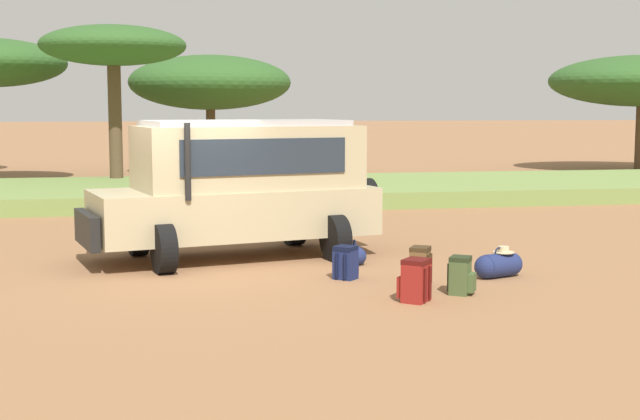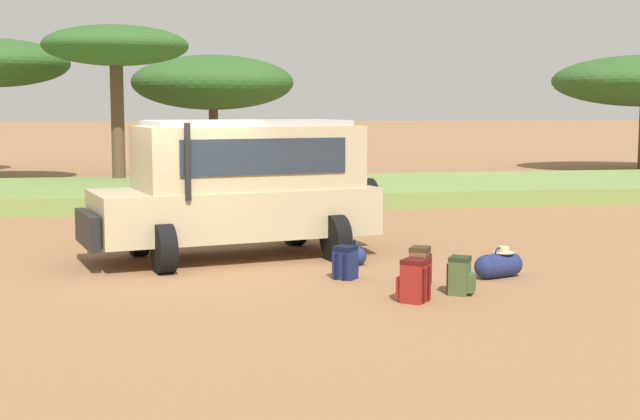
% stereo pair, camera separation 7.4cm
% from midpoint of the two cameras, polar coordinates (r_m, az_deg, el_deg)
% --- Properties ---
extents(ground_plane, '(320.00, 320.00, 0.00)m').
position_cam_midpoint_polar(ground_plane, '(14.90, -8.52, -3.77)').
color(ground_plane, '#936642').
extents(grass_bank, '(120.00, 7.00, 0.44)m').
position_cam_midpoint_polar(grass_bank, '(26.03, -9.46, 1.11)').
color(grass_bank, olive).
rests_on(grass_bank, ground_plane).
extents(safari_vehicle, '(5.48, 3.42, 2.44)m').
position_cam_midpoint_polar(safari_vehicle, '(15.80, -5.26, 1.60)').
color(safari_vehicle, tan).
rests_on(safari_vehicle, ground_plane).
extents(backpack_beside_front_wheel, '(0.44, 0.42, 0.55)m').
position_cam_midpoint_polar(backpack_beside_front_wheel, '(12.90, 8.85, -4.19)').
color(backpack_beside_front_wheel, '#42562D').
rests_on(backpack_beside_front_wheel, ground_plane).
extents(backpack_cluster_center, '(0.51, 0.51, 0.60)m').
position_cam_midpoint_polar(backpack_cluster_center, '(12.33, 5.95, -4.53)').
color(backpack_cluster_center, maroon).
rests_on(backpack_cluster_center, ground_plane).
extents(backpack_near_rear_wheel, '(0.44, 0.43, 0.59)m').
position_cam_midpoint_polar(backpack_near_rear_wheel, '(13.40, 6.21, -3.65)').
color(backpack_near_rear_wheel, brown).
rests_on(backpack_near_rear_wheel, ground_plane).
extents(backpack_outermost, '(0.44, 0.45, 0.52)m').
position_cam_midpoint_polar(backpack_outermost, '(13.88, 1.51, -3.40)').
color(backpack_outermost, navy).
rests_on(backpack_outermost, ground_plane).
extents(duffel_bag_low_black_case, '(0.85, 0.55, 0.48)m').
position_cam_midpoint_polar(duffel_bag_low_black_case, '(14.29, 11.22, -3.47)').
color(duffel_bag_low_black_case, navy).
rests_on(duffel_bag_low_black_case, ground_plane).
extents(duffel_bag_soft_canvas, '(0.31, 0.80, 0.41)m').
position_cam_midpoint_polar(duffel_bag_soft_canvas, '(15.35, 2.09, -2.82)').
color(duffel_bag_soft_canvas, navy).
rests_on(duffel_bag_soft_canvas, ground_plane).
extents(acacia_tree_right_mid, '(4.52, 4.37, 5.21)m').
position_cam_midpoint_polar(acacia_tree_right_mid, '(28.90, -13.16, 10.08)').
color(acacia_tree_right_mid, brown).
rests_on(acacia_tree_right_mid, ground_plane).
extents(acacia_tree_far_right, '(6.39, 5.87, 4.71)m').
position_cam_midpoint_polar(acacia_tree_far_right, '(35.74, -7.10, 8.09)').
color(acacia_tree_far_right, brown).
rests_on(acacia_tree_far_right, ground_plane).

